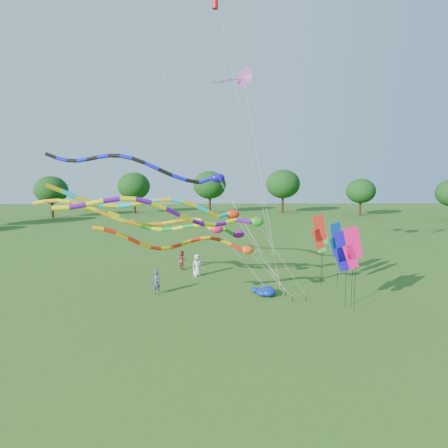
{
  "coord_description": "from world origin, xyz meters",
  "views": [
    {
      "loc": [
        -1.85,
        -19.82,
        7.88
      ],
      "look_at": [
        -1.27,
        3.13,
        4.8
      ],
      "focal_mm": 30.0,
      "sensor_mm": 36.0,
      "label": 1
    }
  ],
  "objects_px": {
    "blue_nylon_heap": "(261,291)",
    "tube_kite_orange": "(150,219)",
    "person_a": "(197,265)",
    "person_b": "(156,282)",
    "tube_kite_red": "(195,244)",
    "person_c": "(182,260)"
  },
  "relations": [
    {
      "from": "tube_kite_red",
      "to": "person_b",
      "type": "distance_m",
      "value": 5.13
    },
    {
      "from": "tube_kite_red",
      "to": "tube_kite_orange",
      "type": "distance_m",
      "value": 4.51
    },
    {
      "from": "blue_nylon_heap",
      "to": "person_c",
      "type": "relative_size",
      "value": 1.01
    },
    {
      "from": "tube_kite_orange",
      "to": "person_a",
      "type": "bearing_deg",
      "value": 56.18
    },
    {
      "from": "tube_kite_red",
      "to": "person_c",
      "type": "distance_m",
      "value": 10.19
    },
    {
      "from": "tube_kite_orange",
      "to": "person_c",
      "type": "height_order",
      "value": "tube_kite_orange"
    },
    {
      "from": "blue_nylon_heap",
      "to": "person_a",
      "type": "bearing_deg",
      "value": 133.36
    },
    {
      "from": "blue_nylon_heap",
      "to": "person_b",
      "type": "distance_m",
      "value": 6.9
    },
    {
      "from": "tube_kite_orange",
      "to": "person_a",
      "type": "distance_m",
      "value": 6.57
    },
    {
      "from": "person_a",
      "to": "person_b",
      "type": "bearing_deg",
      "value": -148.45
    },
    {
      "from": "blue_nylon_heap",
      "to": "tube_kite_orange",
      "type": "bearing_deg",
      "value": 176.94
    },
    {
      "from": "person_a",
      "to": "blue_nylon_heap",
      "type": "bearing_deg",
      "value": -75.57
    },
    {
      "from": "tube_kite_red",
      "to": "person_a",
      "type": "xyz_separation_m",
      "value": [
        -0.25,
        7.4,
        -3.07
      ]
    },
    {
      "from": "person_b",
      "to": "person_c",
      "type": "height_order",
      "value": "person_b"
    },
    {
      "from": "blue_nylon_heap",
      "to": "person_b",
      "type": "relative_size",
      "value": 0.99
    },
    {
      "from": "tube_kite_red",
      "to": "tube_kite_orange",
      "type": "bearing_deg",
      "value": 120.77
    },
    {
      "from": "person_b",
      "to": "tube_kite_red",
      "type": "bearing_deg",
      "value": -27.52
    },
    {
      "from": "tube_kite_red",
      "to": "person_b",
      "type": "relative_size",
      "value": 6.88
    },
    {
      "from": "tube_kite_red",
      "to": "person_c",
      "type": "relative_size",
      "value": 7.05
    },
    {
      "from": "tube_kite_red",
      "to": "blue_nylon_heap",
      "type": "xyz_separation_m",
      "value": [
        4.14,
        2.75,
        -3.72
      ]
    },
    {
      "from": "person_c",
      "to": "tube_kite_red",
      "type": "bearing_deg",
      "value": 149.39
    },
    {
      "from": "tube_kite_orange",
      "to": "blue_nylon_heap",
      "type": "relative_size",
      "value": 9.3
    }
  ]
}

